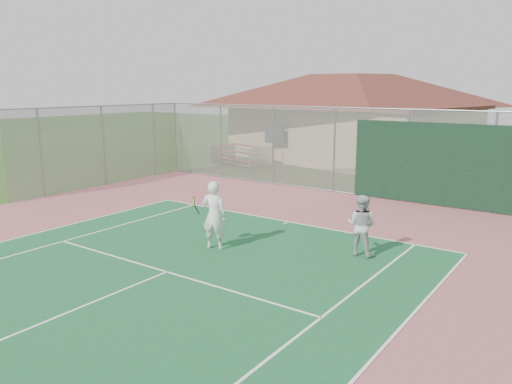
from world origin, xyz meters
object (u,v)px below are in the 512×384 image
clubhouse (351,109)px  player_white_front (214,216)px  player_grey_back (361,226)px  bleachers (241,155)px

clubhouse → player_white_front: size_ratio=8.31×
clubhouse → player_white_front: 18.45m
clubhouse → player_grey_back: size_ratio=9.68×
bleachers → player_grey_back: size_ratio=2.00×
player_white_front → clubhouse: bearing=-93.9°
clubhouse → player_white_front: (4.37, -17.80, -2.11)m
bleachers → clubhouse: bearing=67.9°
player_white_front → player_grey_back: size_ratio=1.17×
bleachers → player_white_front: player_white_front is taller
clubhouse → player_white_front: bearing=-64.5°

